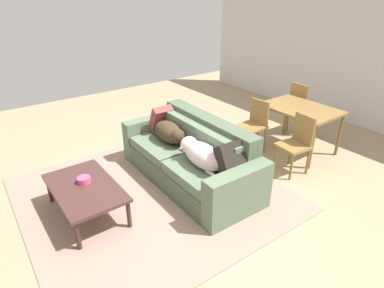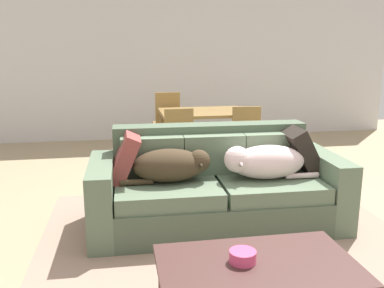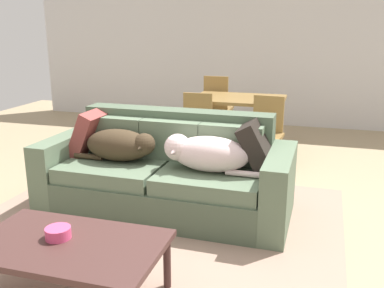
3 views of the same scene
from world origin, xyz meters
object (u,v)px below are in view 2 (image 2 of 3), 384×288
at_px(throw_pillow_by_left_arm, 124,157).
at_px(bowl_on_coffee_table, 243,257).
at_px(dog_on_left_cushion, 172,165).
at_px(dog_on_right_cushion, 263,162).
at_px(dining_chair_far_left, 167,120).
at_px(dining_table, 204,117).
at_px(dining_chair_near_left, 181,141).
at_px(throw_pillow_by_right_arm, 300,150).
at_px(couch, 216,188).
at_px(dining_chair_near_right, 248,139).
at_px(coffee_table, 258,270).

distance_m(throw_pillow_by_left_arm, bowl_on_coffee_table, 1.69).
xyz_separation_m(dog_on_left_cushion, dog_on_right_cushion, (0.81, -0.06, 0.01)).
bearing_deg(dining_chair_far_left, dining_table, 125.05).
distance_m(dining_table, dining_chair_near_left, 0.77).
relative_size(dining_table, dining_chair_far_left, 1.23).
distance_m(throw_pillow_by_right_arm, dining_chair_far_left, 2.76).
bearing_deg(dog_on_right_cushion, dining_chair_near_left, 109.69).
xyz_separation_m(dog_on_right_cushion, bowl_on_coffee_table, (-0.58, -1.33, -0.18)).
height_order(throw_pillow_by_right_arm, bowl_on_coffee_table, throw_pillow_by_right_arm).
bearing_deg(couch, dining_chair_near_right, 63.19).
bearing_deg(dog_on_left_cushion, dining_chair_near_left, 79.55).
distance_m(couch, dining_chair_far_left, 2.64).
height_order(couch, dining_chair_near_right, couch).
relative_size(dog_on_left_cushion, dining_chair_near_left, 0.91).
bearing_deg(dining_chair_near_right, dog_on_left_cushion, -122.17).
relative_size(dog_on_left_cushion, dining_table, 0.67).
height_order(throw_pillow_by_left_arm, coffee_table, throw_pillow_by_left_arm).
xyz_separation_m(dining_table, dining_chair_far_left, (-0.43, 0.63, -0.15)).
bearing_deg(dining_chair_far_left, bowl_on_coffee_table, 89.83).
relative_size(coffee_table, dining_table, 0.98).
relative_size(dog_on_right_cushion, bowl_on_coffee_table, 5.45).
distance_m(dog_on_right_cushion, throw_pillow_by_right_arm, 0.47).
height_order(dining_table, dining_chair_near_left, dining_chair_near_left).
xyz_separation_m(bowl_on_coffee_table, dining_chair_near_left, (0.07, 2.85, 0.05)).
height_order(couch, throw_pillow_by_right_arm, same).
relative_size(throw_pillow_by_left_arm, bowl_on_coffee_table, 2.79).
relative_size(couch, dining_chair_near_right, 2.60).
xyz_separation_m(dining_chair_near_left, dining_chair_near_right, (0.85, 0.01, -0.01)).
bearing_deg(bowl_on_coffee_table, throw_pillow_by_right_arm, 56.38).
relative_size(dog_on_right_cushion, throw_pillow_by_left_arm, 1.95).
bearing_deg(bowl_on_coffee_table, couch, 82.86).
relative_size(bowl_on_coffee_table, dining_chair_near_right, 0.18).
height_order(dog_on_left_cushion, coffee_table, dog_on_left_cushion).
relative_size(couch, dining_chair_far_left, 2.37).
xyz_separation_m(coffee_table, dining_chair_near_right, (0.83, 2.89, 0.12)).
xyz_separation_m(coffee_table, bowl_on_coffee_table, (-0.08, 0.03, 0.08)).
distance_m(dining_table, dining_chair_far_left, 0.78).
bearing_deg(dining_table, bowl_on_coffee_table, -97.84).
xyz_separation_m(dining_table, dining_chair_near_right, (0.44, -0.62, -0.19)).
xyz_separation_m(bowl_on_coffee_table, dining_chair_near_right, (0.92, 2.86, 0.04)).
xyz_separation_m(dog_on_left_cushion, throw_pillow_by_right_arm, (1.24, 0.12, 0.05)).
relative_size(throw_pillow_by_left_arm, dining_chair_far_left, 0.46).
bearing_deg(dining_chair_far_left, dining_chair_near_left, 91.48).
height_order(couch, dog_on_right_cushion, couch).
distance_m(couch, coffee_table, 1.51).
distance_m(coffee_table, dining_chair_near_right, 3.01).
distance_m(throw_pillow_by_right_arm, dining_table, 2.03).
relative_size(dining_table, dining_chair_near_left, 1.35).
bearing_deg(bowl_on_coffee_table, dog_on_left_cushion, 99.37).
bearing_deg(bowl_on_coffee_table, dining_chair_near_left, 88.65).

